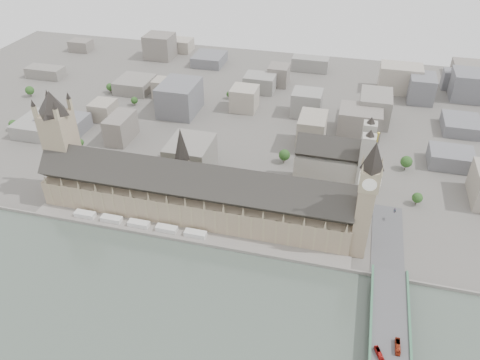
% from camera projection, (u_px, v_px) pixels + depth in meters
% --- Properties ---
extents(ground, '(900.00, 900.00, 0.00)m').
position_uv_depth(ground, '(187.00, 230.00, 389.97)').
color(ground, '#595651').
rests_on(ground, ground).
extents(embankment_wall, '(600.00, 1.50, 3.00)m').
position_uv_depth(embankment_wall, '(181.00, 240.00, 377.16)').
color(embankment_wall, slate).
rests_on(embankment_wall, ground).
extents(river_terrace, '(270.00, 15.00, 2.00)m').
position_uv_depth(river_terrace, '(184.00, 235.00, 383.43)').
color(river_terrace, slate).
rests_on(river_terrace, ground).
extents(terrace_tents, '(118.00, 7.00, 4.00)m').
position_uv_depth(terrace_tents, '(139.00, 224.00, 390.44)').
color(terrace_tents, silver).
rests_on(terrace_tents, river_terrace).
extents(palace_of_westminster, '(265.00, 40.73, 55.44)m').
position_uv_depth(palace_of_westminster, '(193.00, 195.00, 392.83)').
color(palace_of_westminster, gray).
rests_on(palace_of_westminster, ground).
extents(elizabeth_tower, '(17.00, 17.00, 107.50)m').
position_uv_depth(elizabeth_tower, '(367.00, 193.00, 334.79)').
color(elizabeth_tower, gray).
rests_on(elizabeth_tower, ground).
extents(victoria_tower, '(30.00, 30.00, 100.00)m').
position_uv_depth(victoria_tower, '(60.00, 139.00, 404.78)').
color(victoria_tower, gray).
rests_on(victoria_tower, ground).
extents(central_tower, '(13.00, 13.00, 48.00)m').
position_uv_depth(central_tower, '(182.00, 153.00, 379.98)').
color(central_tower, '#998D69').
rests_on(central_tower, ground).
extents(westminster_bridge, '(25.00, 325.00, 10.25)m').
position_uv_depth(westminster_bridge, '(389.00, 359.00, 283.64)').
color(westminster_bridge, '#474749').
rests_on(westminster_bridge, ground).
extents(westminster_abbey, '(68.00, 36.00, 64.00)m').
position_uv_depth(westminster_abbey, '(335.00, 163.00, 428.49)').
color(westminster_abbey, gray).
rests_on(westminster_abbey, ground).
extents(city_skyline_inland, '(720.00, 360.00, 38.00)m').
position_uv_depth(city_skyline_inland, '(254.00, 92.00, 574.60)').
color(city_skyline_inland, gray).
rests_on(city_skyline_inland, ground).
extents(park_trees, '(110.00, 30.00, 15.00)m').
position_uv_depth(park_trees, '(198.00, 181.00, 435.65)').
color(park_trees, '#204016').
rests_on(park_trees, ground).
extents(red_bus_north, '(6.37, 10.71, 2.95)m').
position_uv_depth(red_bus_north, '(379.00, 354.00, 278.90)').
color(red_bus_north, red).
rests_on(red_bus_north, westminster_bridge).
extents(red_bus_south, '(2.96, 11.95, 3.32)m').
position_uv_depth(red_bus_south, '(398.00, 346.00, 282.87)').
color(red_bus_south, '#A32D14').
rests_on(red_bus_south, westminster_bridge).
extents(car_approach, '(2.15, 4.80, 1.37)m').
position_uv_depth(car_approach, '(395.00, 210.00, 394.01)').
color(car_approach, gray).
rests_on(car_approach, westminster_bridge).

